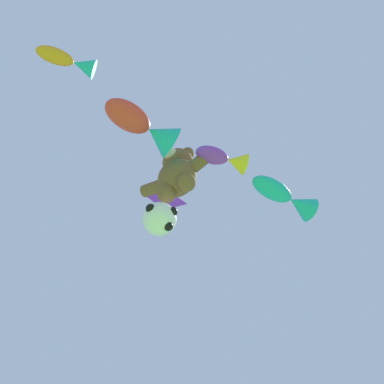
# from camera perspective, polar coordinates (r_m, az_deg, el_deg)

# --- Properties ---
(teddy_bear_kite) EXTENTS (2.46, 1.08, 2.49)m
(teddy_bear_kite) POSITION_cam_1_polar(r_m,az_deg,el_deg) (12.15, -1.97, 2.56)
(teddy_bear_kite) COLOR brown
(soccer_ball_kite) EXTENTS (0.95, 0.94, 0.87)m
(soccer_ball_kite) POSITION_cam_1_polar(r_m,az_deg,el_deg) (10.71, -4.30, -3.59)
(soccer_ball_kite) COLOR white
(fish_kite_teal) EXTENTS (1.58, 2.17, 0.77)m
(fish_kite_teal) POSITION_cam_1_polar(r_m,az_deg,el_deg) (13.04, 12.47, -0.66)
(fish_kite_teal) COLOR #19ADB2
(fish_kite_violet) EXTENTS (1.37, 1.46, 0.62)m
(fish_kite_violet) POSITION_cam_1_polar(r_m,az_deg,el_deg) (11.95, 4.32, 4.46)
(fish_kite_violet) COLOR purple
(fish_kite_crimson) EXTENTS (1.61, 2.19, 0.94)m
(fish_kite_crimson) POSITION_cam_1_polar(r_m,az_deg,el_deg) (11.60, -6.40, 8.71)
(fish_kite_crimson) COLOR red
(fish_kite_tangerine) EXTENTS (1.33, 1.51, 0.53)m
(fish_kite_tangerine) POSITION_cam_1_polar(r_m,az_deg,el_deg) (12.05, -16.03, 16.44)
(fish_kite_tangerine) COLOR orange
(diamond_kite) EXTENTS (1.08, 1.13, 3.33)m
(diamond_kite) POSITION_cam_1_polar(r_m,az_deg,el_deg) (14.61, -3.59, -1.24)
(diamond_kite) COLOR purple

